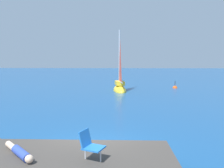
% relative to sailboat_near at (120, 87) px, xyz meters
% --- Properties ---
extents(ground_plane, '(160.00, 160.00, 0.00)m').
position_rel_sailboat_near_xyz_m(ground_plane, '(-1.02, -16.58, -0.39)').
color(ground_plane, navy).
extents(boulder_seaward, '(2.03, 1.99, 1.24)m').
position_rel_sailboat_near_xyz_m(boulder_seaward, '(-2.20, -17.88, -0.39)').
color(boulder_seaward, '#383636').
rests_on(boulder_seaward, ground).
extents(sailboat_near, '(1.77, 3.96, 7.22)m').
position_rel_sailboat_near_xyz_m(sailboat_near, '(0.00, 0.00, 0.00)').
color(sailboat_near, yellow).
rests_on(sailboat_near, ground).
extents(person_sunbather, '(1.30, 1.38, 0.25)m').
position_rel_sailboat_near_xyz_m(person_sunbather, '(-2.84, -19.10, 0.49)').
color(person_sunbather, '#334CB2').
rests_on(person_sunbather, shore_ledge).
extents(beach_chair, '(0.73, 0.67, 0.80)m').
position_rel_sailboat_near_xyz_m(beach_chair, '(-0.84, -19.28, 0.82)').
color(beach_chair, blue).
rests_on(beach_chair, shore_ledge).
extents(marker_buoy, '(0.56, 0.56, 1.13)m').
position_rel_sailboat_near_xyz_m(marker_buoy, '(6.60, 2.75, -0.38)').
color(marker_buoy, '#EA5114').
rests_on(marker_buoy, ground).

